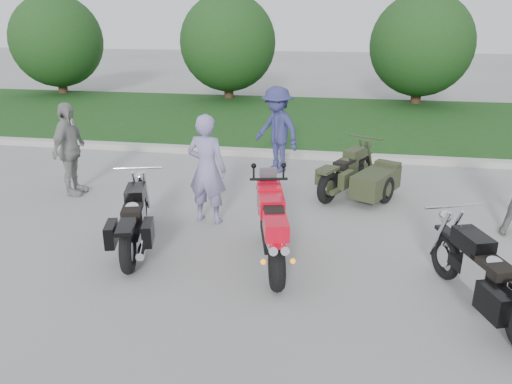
% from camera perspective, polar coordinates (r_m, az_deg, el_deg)
% --- Properties ---
extents(ground, '(80.00, 80.00, 0.00)m').
position_cam_1_polar(ground, '(6.59, -3.85, -10.15)').
color(ground, '#A1A19B').
rests_on(ground, ground).
extents(curb, '(60.00, 0.30, 0.15)m').
position_cam_1_polar(curb, '(12.06, 2.88, 4.38)').
color(curb, '#B0AEA6').
rests_on(curb, ground).
extents(grass_strip, '(60.00, 8.00, 0.14)m').
position_cam_1_polar(grass_strip, '(16.07, 4.77, 8.26)').
color(grass_strip, '#25531C').
rests_on(grass_strip, ground).
extents(tree_far_left, '(3.60, 3.60, 4.00)m').
position_cam_1_polar(tree_far_left, '(22.22, -21.81, 15.72)').
color(tree_far_left, '#3F2B1C').
rests_on(tree_far_left, ground).
extents(tree_mid_left, '(3.60, 3.60, 4.00)m').
position_cam_1_polar(tree_mid_left, '(19.57, -3.22, 16.65)').
color(tree_mid_left, '#3F2B1C').
rests_on(tree_mid_left, ground).
extents(tree_mid_right, '(3.60, 3.60, 4.00)m').
position_cam_1_polar(tree_mid_right, '(19.24, 18.39, 15.67)').
color(tree_mid_right, '#3F2B1C').
rests_on(tree_mid_right, ground).
extents(sportbike_red, '(0.68, 2.02, 0.97)m').
position_cam_1_polar(sportbike_red, '(6.75, 1.89, -3.96)').
color(sportbike_red, black).
rests_on(sportbike_red, ground).
extents(cruiser_left, '(0.78, 2.14, 0.84)m').
position_cam_1_polar(cruiser_left, '(7.44, -13.72, -3.39)').
color(cruiser_left, black).
rests_on(cruiser_left, ground).
extents(cruiser_right, '(0.93, 2.15, 0.86)m').
position_cam_1_polar(cruiser_right, '(6.27, 25.04, -9.27)').
color(cruiser_right, black).
rests_on(cruiser_right, ground).
extents(cruiser_sidecar, '(1.56, 1.96, 0.81)m').
position_cam_1_polar(cruiser_sidecar, '(9.49, 12.10, 1.53)').
color(cruiser_sidecar, black).
rests_on(cruiser_sidecar, ground).
extents(person_stripe, '(0.73, 0.54, 1.81)m').
position_cam_1_polar(person_stripe, '(8.09, -5.63, 2.59)').
color(person_stripe, '#837FAE').
rests_on(person_stripe, ground).
extents(person_denim, '(1.36, 1.26, 1.84)m').
position_cam_1_polar(person_denim, '(10.76, 2.41, 7.12)').
color(person_denim, navy).
rests_on(person_denim, ground).
extents(person_back, '(0.44, 1.03, 1.76)m').
position_cam_1_polar(person_back, '(9.96, -20.55, 4.56)').
color(person_back, gray).
rests_on(person_back, ground).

